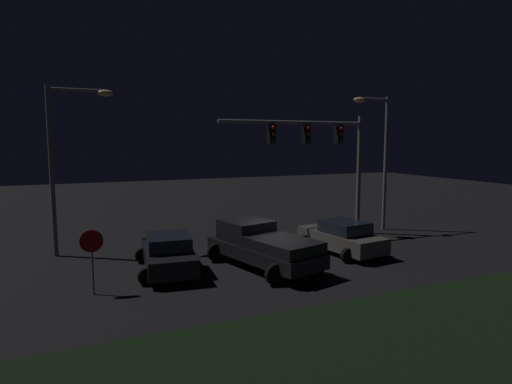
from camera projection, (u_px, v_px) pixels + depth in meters
ground_plane at (274, 260)px, 18.78m from camera, size 80.00×80.00×0.00m
grass_median at (429, 347)px, 10.73m from camera, size 26.69×6.67×0.10m
pickup_truck at (261, 243)px, 17.61m from camera, size 3.79×5.73×1.80m
car_sedan at (342, 237)px, 19.92m from camera, size 2.82×4.58×1.51m
car_sedan_far at (168, 253)px, 17.02m from camera, size 2.79×4.57×1.51m
traffic_signal_gantry at (322, 146)px, 22.70m from camera, size 8.32×0.56×6.50m
street_lamp_left at (65, 148)px, 19.07m from camera, size 2.83×0.44×7.57m
street_lamp_right at (379, 147)px, 24.54m from camera, size 2.42×0.44×7.65m
stop_sign at (92, 249)px, 14.34m from camera, size 0.76×0.08×2.23m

